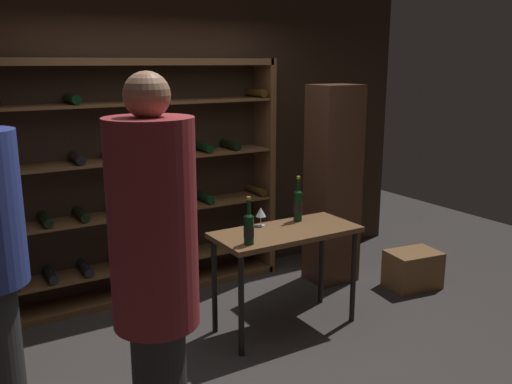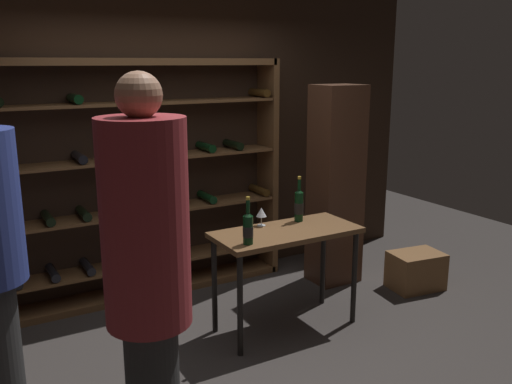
% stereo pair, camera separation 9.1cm
% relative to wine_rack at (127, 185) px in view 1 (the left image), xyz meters
% --- Properties ---
extents(ground_plane, '(9.24, 9.24, 0.00)m').
position_rel_wine_rack_xyz_m(ground_plane, '(0.38, -1.41, -1.05)').
color(ground_plane, '#383330').
extents(back_wall, '(5.64, 0.10, 2.92)m').
position_rel_wine_rack_xyz_m(back_wall, '(0.38, 0.21, 0.41)').
color(back_wall, '#332319').
rests_on(back_wall, ground).
extents(wine_rack, '(2.86, 0.32, 2.13)m').
position_rel_wine_rack_xyz_m(wine_rack, '(0.00, 0.00, 0.00)').
color(wine_rack, brown).
rests_on(wine_rack, ground).
extents(tasting_table, '(1.16, 0.53, 0.82)m').
position_rel_wine_rack_xyz_m(tasting_table, '(0.86, -1.20, -0.33)').
color(tasting_table, brown).
rests_on(tasting_table, ground).
extents(person_guest_blue_shirt, '(0.40, 0.40, 2.06)m').
position_rel_wine_rack_xyz_m(person_guest_blue_shirt, '(-0.63, -2.30, 0.10)').
color(person_guest_blue_shirt, '#2D2D2D').
rests_on(person_guest_blue_shirt, ground).
extents(wine_crate, '(0.52, 0.40, 0.35)m').
position_rel_wine_rack_xyz_m(wine_crate, '(2.36, -1.17, -0.87)').
color(wine_crate, brown).
rests_on(wine_crate, ground).
extents(display_cabinet, '(0.44, 0.36, 1.90)m').
position_rel_wine_rack_xyz_m(display_cabinet, '(1.81, -0.60, -0.10)').
color(display_cabinet, '#4C2D1E').
rests_on(display_cabinet, ground).
extents(wine_bottle_gold_foil, '(0.07, 0.07, 0.38)m').
position_rel_wine_rack_xyz_m(wine_bottle_gold_foil, '(1.09, -1.05, -0.09)').
color(wine_bottle_gold_foil, black).
rests_on(wine_bottle_gold_foil, tasting_table).
extents(wine_bottle_red_label, '(0.08, 0.08, 0.35)m').
position_rel_wine_rack_xyz_m(wine_bottle_red_label, '(0.44, -1.35, -0.11)').
color(wine_bottle_red_label, black).
rests_on(wine_bottle_red_label, tasting_table).
extents(wine_glass_stemmed_right, '(0.08, 0.08, 0.15)m').
position_rel_wine_rack_xyz_m(wine_glass_stemmed_right, '(0.75, -1.01, -0.12)').
color(wine_glass_stemmed_right, silver).
rests_on(wine_glass_stemmed_right, tasting_table).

